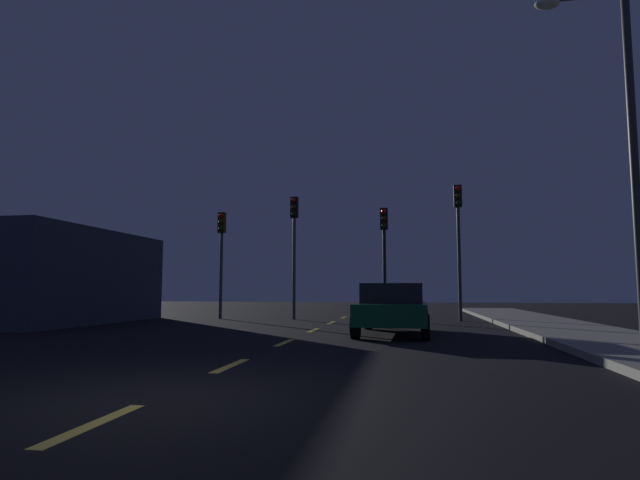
# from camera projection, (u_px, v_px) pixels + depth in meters

# --- Properties ---
(ground_plane) EXTENTS (80.00, 80.00, 0.00)m
(ground_plane) POSITION_uv_depth(u_px,v_px,m) (290.00, 340.00, 12.89)
(ground_plane) COLOR black
(sidewalk_curb_right) EXTENTS (3.00, 40.00, 0.15)m
(sidewalk_curb_right) POSITION_uv_depth(u_px,v_px,m) (617.00, 342.00, 11.66)
(sidewalk_curb_right) COLOR gray
(sidewalk_curb_right) RESTS_ON ground_plane
(lane_stripe_nearest) EXTENTS (0.16, 1.60, 0.01)m
(lane_stripe_nearest) POSITION_uv_depth(u_px,v_px,m) (94.00, 424.00, 4.84)
(lane_stripe_nearest) COLOR #EACC4C
(lane_stripe_nearest) RESTS_ON ground_plane
(lane_stripe_second) EXTENTS (0.16, 1.60, 0.01)m
(lane_stripe_second) POSITION_uv_depth(u_px,v_px,m) (231.00, 366.00, 8.57)
(lane_stripe_second) COLOR #EACC4C
(lane_stripe_second) RESTS_ON ground_plane
(lane_stripe_third) EXTENTS (0.16, 1.60, 0.01)m
(lane_stripe_third) POSITION_uv_depth(u_px,v_px,m) (285.00, 343.00, 12.30)
(lane_stripe_third) COLOR #EACC4C
(lane_stripe_third) RESTS_ON ground_plane
(lane_stripe_fourth) EXTENTS (0.16, 1.60, 0.01)m
(lane_stripe_fourth) POSITION_uv_depth(u_px,v_px,m) (313.00, 330.00, 16.03)
(lane_stripe_fourth) COLOR #EACC4C
(lane_stripe_fourth) RESTS_ON ground_plane
(lane_stripe_fifth) EXTENTS (0.16, 1.60, 0.01)m
(lane_stripe_fifth) POSITION_uv_depth(u_px,v_px,m) (331.00, 323.00, 19.76)
(lane_stripe_fifth) COLOR #EACC4C
(lane_stripe_fifth) RESTS_ON ground_plane
(lane_stripe_sixth) EXTENTS (0.16, 1.60, 0.01)m
(lane_stripe_sixth) POSITION_uv_depth(u_px,v_px,m) (343.00, 317.00, 23.49)
(lane_stripe_sixth) COLOR #EACC4C
(lane_stripe_sixth) RESTS_ON ground_plane
(traffic_signal_far_left) EXTENTS (0.32, 0.38, 4.63)m
(traffic_signal_far_left) POSITION_uv_depth(u_px,v_px,m) (221.00, 243.00, 22.71)
(traffic_signal_far_left) COLOR #4C4C51
(traffic_signal_far_left) RESTS_ON ground_plane
(traffic_signal_center_left) EXTENTS (0.32, 0.38, 5.21)m
(traffic_signal_center_left) POSITION_uv_depth(u_px,v_px,m) (294.00, 234.00, 22.21)
(traffic_signal_center_left) COLOR #4C4C51
(traffic_signal_center_left) RESTS_ON ground_plane
(traffic_signal_center_right) EXTENTS (0.32, 0.38, 4.63)m
(traffic_signal_center_right) POSITION_uv_depth(u_px,v_px,m) (384.00, 241.00, 21.54)
(traffic_signal_center_right) COLOR black
(traffic_signal_center_right) RESTS_ON ground_plane
(traffic_signal_far_right) EXTENTS (0.32, 0.38, 5.50)m
(traffic_signal_far_right) POSITION_uv_depth(u_px,v_px,m) (458.00, 226.00, 21.10)
(traffic_signal_far_right) COLOR #2D2D30
(traffic_signal_far_right) RESTS_ON ground_plane
(car_stopped_ahead) EXTENTS (2.06, 4.46, 1.42)m
(car_stopped_ahead) POSITION_uv_depth(u_px,v_px,m) (393.00, 308.00, 14.70)
(car_stopped_ahead) COLOR #0F4C2D
(car_stopped_ahead) RESTS_ON ground_plane
(street_lamp_right) EXTENTS (2.01, 0.36, 7.99)m
(street_lamp_right) POSITION_uv_depth(u_px,v_px,m) (618.00, 129.00, 11.44)
(street_lamp_right) COLOR #2D2D30
(street_lamp_right) RESTS_ON ground_plane
(storefront_left) EXTENTS (5.66, 8.28, 3.46)m
(storefront_left) POSITION_uv_depth(u_px,v_px,m) (42.00, 277.00, 19.80)
(storefront_left) COLOR #333847
(storefront_left) RESTS_ON ground_plane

